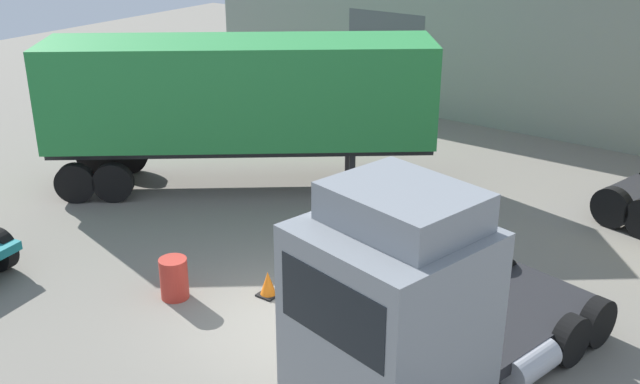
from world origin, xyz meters
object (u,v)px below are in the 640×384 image
at_px(tractor_unit_grey, 410,309).
at_px(oil_drum, 174,278).
at_px(traffic_cone, 268,285).
at_px(container_trailer_green, 238,96).

bearing_deg(tractor_unit_grey, oil_drum, -80.08).
relative_size(oil_drum, traffic_cone, 1.60).
bearing_deg(container_trailer_green, oil_drum, -99.24).
height_order(tractor_unit_grey, container_trailer_green, container_trailer_green).
bearing_deg(traffic_cone, tractor_unit_grey, -19.88).
bearing_deg(traffic_cone, oil_drum, -142.35).
xyz_separation_m(tractor_unit_grey, container_trailer_green, (-8.65, 5.86, 0.74)).
bearing_deg(oil_drum, tractor_unit_grey, -3.11).
xyz_separation_m(container_trailer_green, traffic_cone, (4.55, -4.38, -2.34)).
distance_m(tractor_unit_grey, oil_drum, 5.81).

